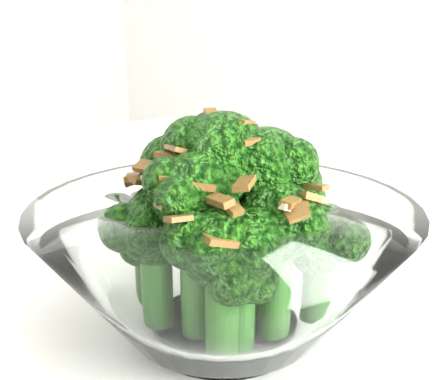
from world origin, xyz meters
The scene contains 2 objects.
table centered at (0.14, -0.05, 0.68)m, with size 1.35×1.06×0.75m.
broccoli_dish centered at (0.21, -0.10, 0.81)m, with size 0.25×0.25×0.15m.
Camera 1 is at (0.43, -0.40, 0.97)m, focal length 50.00 mm.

